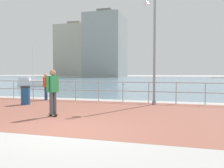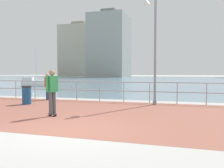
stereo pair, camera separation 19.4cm
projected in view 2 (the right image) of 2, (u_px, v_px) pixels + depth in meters
The scene contains 11 objects.
ground at pixel (166, 81), 44.82m from camera, with size 220.00×220.00×0.00m, color #ADAAA5.
brick_paving at pixel (102, 113), 9.43m from camera, with size 28.00×7.32×0.01m, color #935647.
harbor_water at pixel (170, 79), 55.96m from camera, with size 180.00×88.00×0.00m, color #6B899E.
waterfront_railing at pixel (124, 88), 12.89m from camera, with size 25.25×0.06×1.11m.
lamppost at pixel (153, 40), 11.62m from camera, with size 0.65×0.67×5.77m.
skateboarder at pixel (52, 88), 8.64m from camera, with size 0.41×0.55×1.70m.
bystander at pixel (47, 85), 13.85m from camera, with size 0.32×0.55×1.54m.
trash_bin at pixel (27, 95), 11.94m from camera, with size 0.46×0.46×0.93m.
sailboat_gray at pixel (35, 83), 27.03m from camera, with size 3.37×1.86×4.52m.
tower_concrete at pixel (110, 46), 87.54m from camera, with size 13.12×14.91×24.45m.
tower_slate at pixel (80, 51), 112.43m from camera, with size 15.40×16.22×25.19m.
Camera 2 is at (3.11, -5.85, 1.59)m, focal length 38.09 mm.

